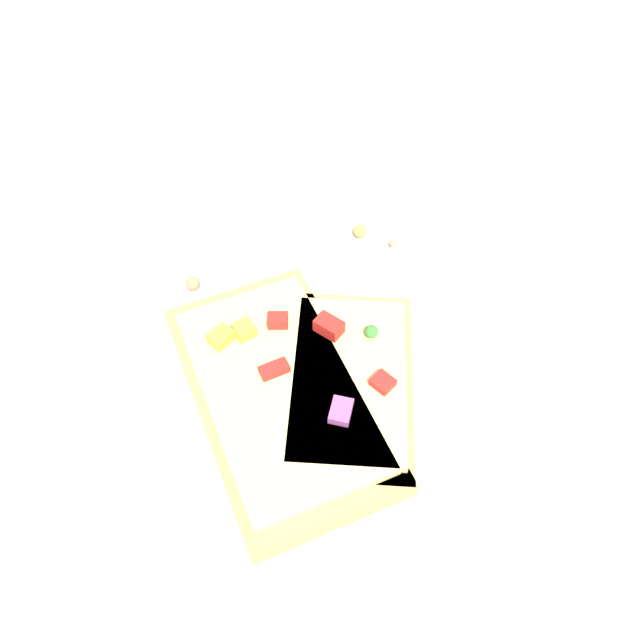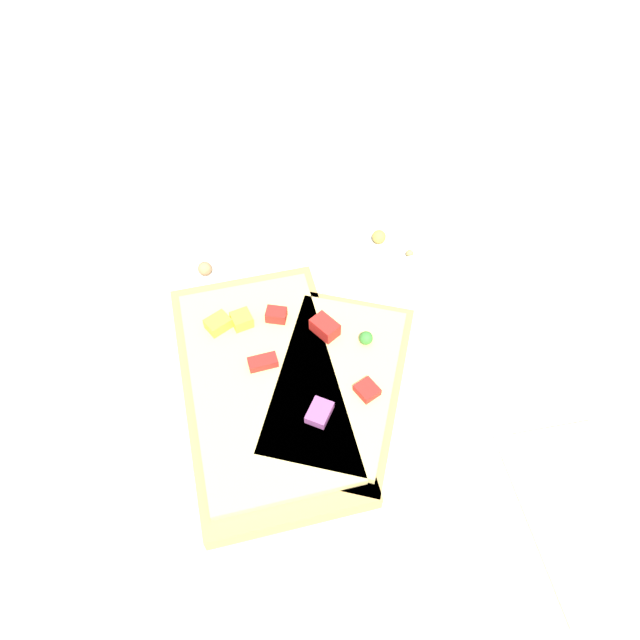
{
  "view_description": "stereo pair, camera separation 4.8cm",
  "coord_description": "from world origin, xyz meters",
  "px_view_note": "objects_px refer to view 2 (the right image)",
  "views": [
    {
      "loc": [
        0.27,
        -0.1,
        0.4
      ],
      "look_at": [
        0.0,
        0.0,
        0.02
      ],
      "focal_mm": 35.0,
      "sensor_mm": 36.0,
      "label": 1
    },
    {
      "loc": [
        0.29,
        -0.06,
        0.4
      ],
      "look_at": [
        0.0,
        0.0,
        0.02
      ],
      "focal_mm": 35.0,
      "sensor_mm": 36.0,
      "label": 2
    }
  ],
  "objects_px": {
    "knife": "(397,331)",
    "napkin": "(584,513)",
    "pizza_slice_main": "(264,386)",
    "pizza_slice_corner": "(341,384)",
    "plate": "(320,332)",
    "fork": "(308,292)"
  },
  "relations": [
    {
      "from": "plate",
      "to": "pizza_slice_main",
      "type": "bearing_deg",
      "value": -44.85
    },
    {
      "from": "fork",
      "to": "knife",
      "type": "distance_m",
      "value": 0.08
    },
    {
      "from": "knife",
      "to": "plate",
      "type": "bearing_deg",
      "value": -29.53
    },
    {
      "from": "pizza_slice_corner",
      "to": "napkin",
      "type": "distance_m",
      "value": 0.18
    },
    {
      "from": "knife",
      "to": "napkin",
      "type": "height_order",
      "value": "knife"
    },
    {
      "from": "pizza_slice_corner",
      "to": "napkin",
      "type": "relative_size",
      "value": 1.42
    },
    {
      "from": "pizza_slice_main",
      "to": "napkin",
      "type": "height_order",
      "value": "pizza_slice_main"
    },
    {
      "from": "plate",
      "to": "napkin",
      "type": "bearing_deg",
      "value": 39.06
    },
    {
      "from": "plate",
      "to": "napkin",
      "type": "distance_m",
      "value": 0.22
    },
    {
      "from": "plate",
      "to": "fork",
      "type": "distance_m",
      "value": 0.04
    },
    {
      "from": "plate",
      "to": "pizza_slice_main",
      "type": "relative_size",
      "value": 1.41
    },
    {
      "from": "pizza_slice_main",
      "to": "knife",
      "type": "bearing_deg",
      "value": 104.45
    },
    {
      "from": "fork",
      "to": "knife",
      "type": "bearing_deg",
      "value": 130.34
    },
    {
      "from": "napkin",
      "to": "pizza_slice_main",
      "type": "bearing_deg",
      "value": -122.94
    },
    {
      "from": "pizza_slice_main",
      "to": "napkin",
      "type": "distance_m",
      "value": 0.23
    },
    {
      "from": "pizza_slice_corner",
      "to": "pizza_slice_main",
      "type": "bearing_deg",
      "value": -75.83
    },
    {
      "from": "knife",
      "to": "napkin",
      "type": "distance_m",
      "value": 0.18
    },
    {
      "from": "knife",
      "to": "pizza_slice_corner",
      "type": "bearing_deg",
      "value": 24.99
    },
    {
      "from": "pizza_slice_main",
      "to": "pizza_slice_corner",
      "type": "height_order",
      "value": "pizza_slice_corner"
    },
    {
      "from": "pizza_slice_corner",
      "to": "plate",
      "type": "bearing_deg",
      "value": -152.65
    },
    {
      "from": "fork",
      "to": "napkin",
      "type": "xyz_separation_m",
      "value": [
        0.21,
        0.14,
        -0.01
      ]
    },
    {
      "from": "fork",
      "to": "pizza_slice_main",
      "type": "distance_m",
      "value": 0.1
    }
  ]
}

